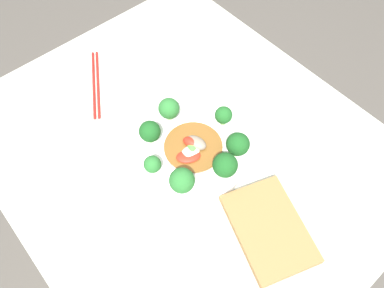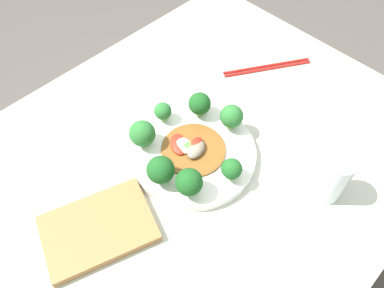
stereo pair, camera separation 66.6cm
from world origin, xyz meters
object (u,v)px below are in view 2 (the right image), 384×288
(plate, at_px, (192,152))
(stirfry_center, at_px, (190,147))
(drinking_glass, at_px, (333,177))
(broccoli_north, at_px, (232,169))
(broccoli_southwest, at_px, (200,104))
(broccoli_south, at_px, (163,111))
(broccoli_east, at_px, (161,170))
(cutting_board, at_px, (98,228))
(broccoli_west, at_px, (231,117))
(broccoli_southeast, at_px, (142,134))
(broccoli_northeast, at_px, (189,182))
(chopsticks, at_px, (267,67))

(plate, height_order, stirfry_center, stirfry_center)
(drinking_glass, bearing_deg, broccoli_north, -51.31)
(broccoli_southwest, bearing_deg, broccoli_south, -33.98)
(broccoli_east, bearing_deg, drinking_glass, 132.50)
(broccoli_east, relative_size, cutting_board, 0.28)
(broccoli_north, height_order, broccoli_west, broccoli_west)
(broccoli_west, bearing_deg, broccoli_east, -1.67)
(stirfry_center, relative_size, cutting_board, 0.58)
(broccoli_southeast, xyz_separation_m, cutting_board, (0.20, 0.09, -0.05))
(broccoli_southwest, bearing_deg, broccoli_northeast, 38.72)
(plate, relative_size, broccoli_north, 5.01)
(broccoli_north, relative_size, broccoli_southeast, 0.82)
(plate, relative_size, stirfry_center, 1.95)
(chopsticks, bearing_deg, drinking_glass, 56.58)
(stirfry_center, relative_size, chopsticks, 0.66)
(broccoli_southeast, xyz_separation_m, broccoli_northeast, (0.01, 0.16, 0.00))
(plate, height_order, broccoli_southwest, broccoli_southwest)
(broccoli_west, height_order, broccoli_northeast, broccoli_northeast)
(broccoli_southwest, xyz_separation_m, broccoli_southeast, (0.15, -0.03, 0.00))
(broccoli_south, bearing_deg, broccoli_west, 127.02)
(broccoli_southwest, height_order, chopsticks, broccoli_southwest)
(broccoli_northeast, bearing_deg, broccoli_south, -117.37)
(broccoli_west, xyz_separation_m, broccoli_northeast, (0.19, 0.06, 0.00))
(broccoli_southeast, bearing_deg, broccoli_northeast, 84.92)
(broccoli_southwest, xyz_separation_m, broccoli_north, (0.08, 0.17, -0.00))
(broccoli_west, bearing_deg, stirfry_center, -10.09)
(broccoli_east, height_order, stirfry_center, broccoli_east)
(broccoli_south, relative_size, broccoli_west, 0.78)
(plate, bearing_deg, broccoli_east, 6.42)
(broccoli_east, relative_size, stirfry_center, 0.49)
(broccoli_southeast, height_order, broccoli_west, broccoli_southeast)
(broccoli_south, relative_size, broccoli_southeast, 0.74)
(broccoli_southeast, height_order, chopsticks, broccoli_southeast)
(broccoli_south, distance_m, cutting_board, 0.30)
(plate, distance_m, broccoli_east, 0.12)
(broccoli_east, bearing_deg, broccoli_west, 178.33)
(broccoli_southwest, bearing_deg, stirfry_center, 33.52)
(plate, height_order, drinking_glass, drinking_glass)
(broccoli_southwest, distance_m, broccoli_north, 0.19)
(stirfry_center, bearing_deg, drinking_glass, 116.71)
(broccoli_west, height_order, cutting_board, broccoli_west)
(broccoli_northeast, xyz_separation_m, stirfry_center, (-0.08, -0.08, -0.03))
(broccoli_southeast, height_order, drinking_glass, drinking_glass)
(broccoli_east, relative_size, broccoli_south, 1.39)
(plate, relative_size, broccoli_southeast, 4.13)
(broccoli_north, distance_m, cutting_board, 0.30)
(stirfry_center, xyz_separation_m, drinking_glass, (-0.14, 0.27, 0.03))
(broccoli_north, bearing_deg, cutting_board, -22.52)
(broccoli_east, distance_m, broccoli_northeast, 0.07)
(broccoli_southwest, relative_size, chopsticks, 0.29)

